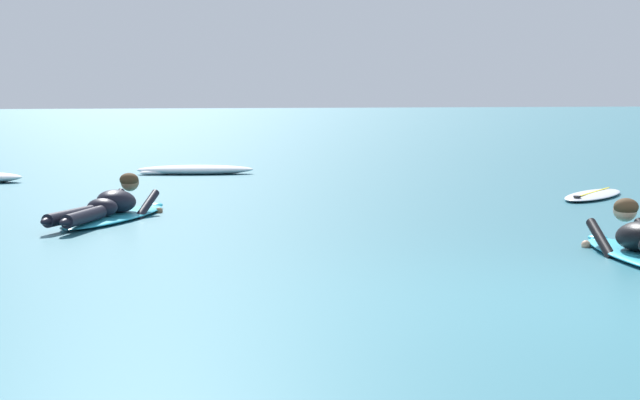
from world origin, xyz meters
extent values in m
plane|color=#2D6B7A|center=(0.00, 10.00, 0.00)|extent=(120.00, 120.00, 0.00)
ellipsoid|color=#2DB2D1|center=(1.07, 2.87, 0.05)|extent=(0.20, 0.22, 0.06)
cylinder|color=black|center=(0.78, 2.22, 0.12)|extent=(0.15, 0.59, 0.34)
sphere|color=tan|center=(0.82, 2.60, 0.02)|extent=(0.09, 0.09, 0.09)
sphere|color=tan|center=(1.25, 2.51, 0.02)|extent=(0.09, 0.09, 0.09)
sphere|color=tan|center=(1.00, 2.22, 0.38)|extent=(0.21, 0.21, 0.21)
ellipsoid|color=#47331E|center=(1.00, 2.20, 0.41)|extent=(0.24, 0.22, 0.16)
ellipsoid|color=#2DB2D1|center=(-3.39, 5.61, 0.04)|extent=(1.53, 2.34, 0.07)
ellipsoid|color=#2DB2D1|center=(-2.89, 6.61, 0.05)|extent=(0.27, 0.27, 0.06)
ellipsoid|color=black|center=(-3.37, 5.65, 0.20)|extent=(0.63, 0.72, 0.34)
ellipsoid|color=black|center=(-3.53, 5.33, 0.17)|extent=(0.43, 0.40, 0.20)
cylinder|color=black|center=(-3.86, 4.84, 0.14)|extent=(0.55, 0.82, 0.14)
ellipsoid|color=black|center=(-4.07, 4.46, 0.14)|extent=(0.19, 0.24, 0.08)
cylinder|color=black|center=(-3.71, 4.77, 0.14)|extent=(0.47, 0.85, 0.14)
ellipsoid|color=black|center=(-3.88, 4.37, 0.14)|extent=(0.19, 0.24, 0.08)
cylinder|color=black|center=(-3.41, 6.05, 0.12)|extent=(0.34, 0.56, 0.33)
sphere|color=#8C6647|center=(-3.25, 6.39, 0.02)|extent=(0.09, 0.09, 0.09)
cylinder|color=black|center=(-3.03, 5.84, 0.12)|extent=(0.34, 0.56, 0.33)
sphere|color=#8C6647|center=(-2.87, 6.16, 0.02)|extent=(0.09, 0.09, 0.09)
sphere|color=#8C6647|center=(-3.21, 5.98, 0.38)|extent=(0.21, 0.21, 0.21)
ellipsoid|color=#47331E|center=(-3.22, 5.96, 0.41)|extent=(0.29, 0.28, 0.16)
ellipsoid|color=silver|center=(2.92, 6.75, 0.04)|extent=(1.62, 1.71, 0.07)
cube|color=yellow|center=(2.92, 6.75, 0.07)|extent=(1.05, 1.16, 0.01)
cone|color=black|center=(2.44, 6.21, 0.01)|extent=(0.14, 0.14, 0.16)
ellipsoid|color=white|center=(-1.93, 11.71, 0.08)|extent=(2.02, 0.79, 0.16)
ellipsoid|color=white|center=(-1.43, 11.73, 0.06)|extent=(0.76, 0.51, 0.11)
ellipsoid|color=white|center=(-2.52, 11.74, 0.04)|extent=(0.75, 0.41, 0.09)
camera|label=1|loc=(-3.59, -6.47, 1.46)|focal=60.29mm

